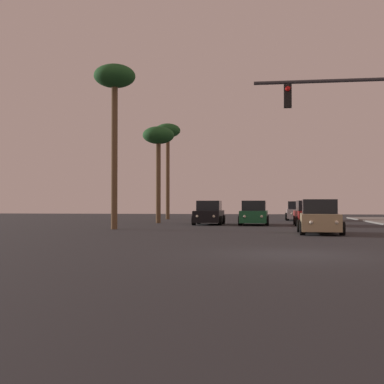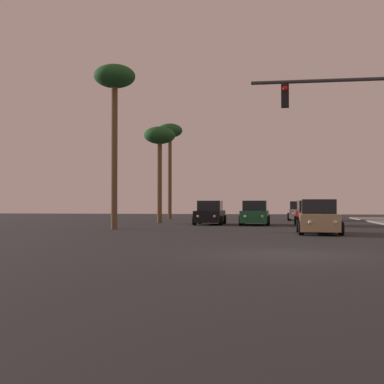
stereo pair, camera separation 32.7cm
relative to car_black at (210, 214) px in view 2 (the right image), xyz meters
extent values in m
plane|color=#28282B|center=(4.93, -21.79, -0.76)|extent=(120.00, 120.00, 0.00)
cube|color=black|center=(0.00, -0.04, -0.18)|extent=(1.80, 4.20, 0.80)
cube|color=black|center=(0.00, 0.11, 0.57)|extent=(1.60, 2.00, 0.70)
cylinder|color=black|center=(-0.90, -1.34, -0.44)|extent=(0.24, 0.64, 0.64)
cylinder|color=black|center=(0.90, -1.34, -0.44)|extent=(0.24, 0.64, 0.64)
cylinder|color=black|center=(-0.90, 1.27, -0.44)|extent=(0.24, 0.64, 0.64)
cylinder|color=black|center=(0.90, 1.27, -0.44)|extent=(0.24, 0.64, 0.64)
sphere|color=#F2EACC|center=(-0.56, -2.16, -0.13)|extent=(0.18, 0.18, 0.18)
sphere|color=#F2EACC|center=(0.56, -2.16, -0.13)|extent=(0.18, 0.18, 0.18)
cube|color=tan|center=(6.66, -10.74, -0.18)|extent=(1.95, 4.26, 0.80)
cube|color=black|center=(6.66, -10.59, 0.57)|extent=(1.67, 2.06, 0.70)
cylinder|color=black|center=(5.76, -12.04, -0.44)|extent=(0.24, 0.64, 0.64)
cylinder|color=black|center=(7.56, -12.04, -0.44)|extent=(0.24, 0.64, 0.64)
cylinder|color=black|center=(5.76, -9.44, -0.44)|extent=(0.24, 0.64, 0.64)
cylinder|color=black|center=(7.56, -9.44, -0.44)|extent=(0.24, 0.64, 0.64)
sphere|color=#F2EACC|center=(6.10, -12.86, -0.13)|extent=(0.18, 0.18, 0.18)
sphere|color=#F2EACC|center=(7.22, -12.86, -0.13)|extent=(0.18, 0.18, 0.18)
cube|color=#195933|center=(3.16, -0.16, -0.18)|extent=(1.87, 4.23, 0.80)
cube|color=black|center=(3.16, -0.01, 0.57)|extent=(1.63, 2.03, 0.70)
cylinder|color=black|center=(2.26, -1.46, -0.44)|extent=(0.24, 0.64, 0.64)
cylinder|color=black|center=(4.06, -1.46, -0.44)|extent=(0.24, 0.64, 0.64)
cylinder|color=black|center=(2.26, 1.14, -0.44)|extent=(0.24, 0.64, 0.64)
cylinder|color=black|center=(4.06, 1.14, -0.44)|extent=(0.24, 0.64, 0.64)
sphere|color=#F2EACC|center=(2.60, -2.28, -0.13)|extent=(0.18, 0.18, 0.18)
sphere|color=#F2EACC|center=(3.72, -2.28, -0.13)|extent=(0.18, 0.18, 0.18)
cube|color=maroon|center=(6.90, -0.59, -0.18)|extent=(1.96, 4.27, 0.80)
cube|color=black|center=(6.90, -0.44, 0.57)|extent=(1.68, 2.06, 0.70)
cylinder|color=black|center=(6.00, -1.89, -0.44)|extent=(0.24, 0.64, 0.64)
cylinder|color=black|center=(7.80, -1.89, -0.44)|extent=(0.24, 0.64, 0.64)
cylinder|color=black|center=(6.00, 0.72, -0.44)|extent=(0.24, 0.64, 0.64)
cylinder|color=black|center=(7.80, 0.72, -0.44)|extent=(0.24, 0.64, 0.64)
sphere|color=#F2EACC|center=(6.35, -2.71, -0.13)|extent=(0.18, 0.18, 0.18)
sphere|color=#F2EACC|center=(7.46, -2.71, -0.13)|extent=(0.18, 0.18, 0.18)
cube|color=#B7B7BC|center=(6.66, 10.86, -0.18)|extent=(1.89, 4.24, 0.80)
cube|color=black|center=(6.66, 11.01, 0.57)|extent=(1.64, 2.03, 0.70)
cylinder|color=black|center=(5.76, 9.56, -0.44)|extent=(0.24, 0.64, 0.64)
cylinder|color=black|center=(7.56, 9.56, -0.44)|extent=(0.24, 0.64, 0.64)
cylinder|color=black|center=(5.76, 12.16, -0.44)|extent=(0.24, 0.64, 0.64)
cylinder|color=black|center=(7.56, 12.16, -0.44)|extent=(0.24, 0.64, 0.64)
sphere|color=#F2EACC|center=(6.10, 8.74, -0.13)|extent=(0.18, 0.18, 0.18)
sphere|color=#F2EACC|center=(7.22, 8.74, -0.13)|extent=(0.18, 0.18, 0.18)
cylinder|color=#38383D|center=(8.02, -16.41, 5.46)|extent=(8.75, 0.14, 0.14)
cube|color=black|center=(4.96, -16.41, 4.91)|extent=(0.30, 0.24, 0.90)
sphere|color=red|center=(4.96, -16.55, 5.18)|extent=(0.20, 0.20, 0.20)
cylinder|color=brown|center=(-4.13, 2.21, 2.34)|extent=(0.36, 0.36, 6.21)
ellipsoid|color=#1E5123|center=(-4.13, 2.21, 5.93)|extent=(2.40, 2.40, 1.32)
cylinder|color=brown|center=(-4.61, -7.79, 3.43)|extent=(0.36, 0.36, 8.37)
ellipsoid|color=#1E5123|center=(-4.61, -7.79, 8.09)|extent=(2.40, 2.40, 1.32)
cylinder|color=brown|center=(-5.33, 12.21, 3.21)|extent=(0.36, 0.36, 7.95)
ellipsoid|color=#1E5123|center=(-5.33, 12.21, 7.67)|extent=(2.40, 2.40, 1.32)
camera|label=1|loc=(4.25, -37.52, 0.70)|focal=50.00mm
camera|label=2|loc=(4.58, -37.47, 0.70)|focal=50.00mm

